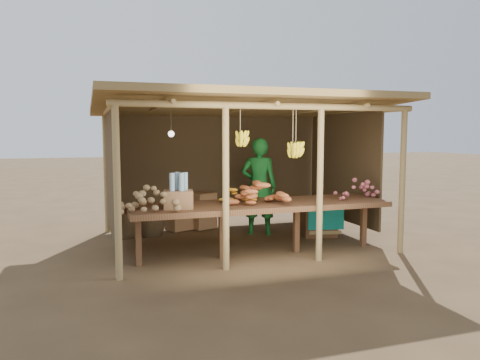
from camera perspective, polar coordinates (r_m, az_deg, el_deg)
name	(u,v)px	position (r m, az deg, el deg)	size (l,w,h in m)	color
ground	(240,241)	(8.02, 0.00, -7.48)	(60.00, 60.00, 0.00)	brown
stall_structure	(238,128)	(7.91, -0.28, 6.41)	(4.70, 3.50, 2.43)	#A58855
counter	(260,207)	(7.00, 2.47, -3.27)	(3.90, 1.05, 0.80)	brown
potato_heap	(152,198)	(6.32, -10.71, -2.13)	(0.90, 0.54, 0.36)	olive
sweet_potato_heap	(257,192)	(6.81, 2.05, -1.48)	(1.00, 0.60, 0.36)	#B35A2E
onion_heap	(357,187)	(7.65, 14.12, -0.87)	(0.78, 0.47, 0.36)	#B1565C
banana_pile	(238,190)	(7.11, -0.27, -1.22)	(0.59, 0.35, 0.35)	yellow
tomato_basin	(179,201)	(6.71, -7.48, -2.50)	(0.37, 0.37, 0.19)	navy
bottle_box	(178,195)	(6.49, -7.54, -1.78)	(0.44, 0.38, 0.50)	#986B44
vendor	(259,186)	(8.45, 2.32, -0.78)	(0.64, 0.42, 1.75)	#176825
tarp_crate	(319,219)	(8.51, 9.57, -4.65)	(0.74, 0.68, 0.76)	brown
carton_stack	(195,214)	(8.96, -5.49, -4.14)	(0.99, 0.48, 0.68)	#986B44
burlap_sacks	(139,221)	(8.49, -12.26, -4.93)	(0.92, 0.48, 0.65)	#4E3C24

